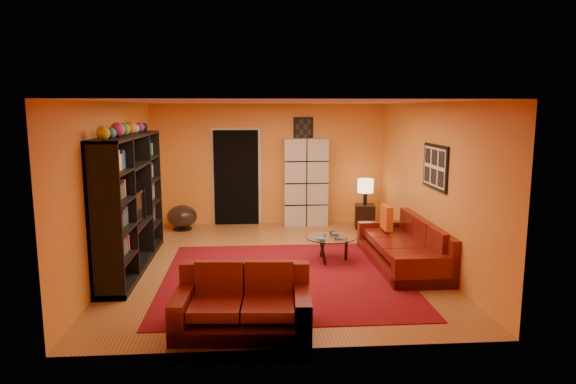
{
  "coord_description": "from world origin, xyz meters",
  "views": [
    {
      "loc": [
        -0.4,
        -8.05,
        2.51
      ],
      "look_at": [
        0.21,
        0.1,
        1.17
      ],
      "focal_mm": 32.0,
      "sensor_mm": 36.0,
      "label": 1
    }
  ],
  "objects": [
    {
      "name": "doorway",
      "position": [
        -0.7,
        2.96,
        1.02
      ],
      "size": [
        0.95,
        0.1,
        2.04
      ],
      "primitive_type": "cube",
      "color": "black",
      "rests_on": "floor"
    },
    {
      "name": "throw_pillow",
      "position": [
        1.95,
        0.49,
        0.63
      ],
      "size": [
        0.12,
        0.42,
        0.42
      ],
      "primitive_type": "cube",
      "color": "#CD5816",
      "rests_on": "sofa"
    },
    {
      "name": "coffee_table",
      "position": [
        0.91,
        0.07,
        0.37
      ],
      "size": [
        0.81,
        0.81,
        0.41
      ],
      "rotation": [
        0.0,
        0.0,
        -0.14
      ],
      "color": "silver",
      "rests_on": "floor"
    },
    {
      "name": "side_table",
      "position": [
        2.0,
        2.37,
        0.25
      ],
      "size": [
        0.45,
        0.45,
        0.5
      ],
      "primitive_type": "cube",
      "rotation": [
        0.0,
        0.0,
        -0.14
      ],
      "color": "black",
      "rests_on": "floor"
    },
    {
      "name": "wall_art_back",
      "position": [
        0.75,
        2.98,
        2.05
      ],
      "size": [
        0.42,
        0.03,
        0.52
      ],
      "primitive_type": "cube",
      "color": "black",
      "rests_on": "wall_back"
    },
    {
      "name": "ceiling",
      "position": [
        0.0,
        0.0,
        2.6
      ],
      "size": [
        6.0,
        6.0,
        0.0
      ],
      "primitive_type": "plane",
      "rotation": [
        3.14,
        0.0,
        0.0
      ],
      "color": "white",
      "rests_on": "wall_back"
    },
    {
      "name": "wall_back",
      "position": [
        0.0,
        3.0,
        1.3
      ],
      "size": [
        6.0,
        0.0,
        6.0
      ],
      "primitive_type": "plane",
      "rotation": [
        1.57,
        0.0,
        0.0
      ],
      "color": "orange",
      "rests_on": "floor"
    },
    {
      "name": "sofa",
      "position": [
        2.14,
        -0.2,
        0.28
      ],
      "size": [
        1.0,
        2.41,
        0.85
      ],
      "rotation": [
        0.0,
        0.0,
        0.01
      ],
      "color": "#540D0B",
      "rests_on": "rug"
    },
    {
      "name": "entertainment_unit",
      "position": [
        -2.27,
        0.0,
        1.05
      ],
      "size": [
        0.45,
        3.0,
        2.1
      ],
      "primitive_type": "cube",
      "color": "black",
      "rests_on": "floor"
    },
    {
      "name": "floor",
      "position": [
        0.0,
        0.0,
        0.0
      ],
      "size": [
        6.0,
        6.0,
        0.0
      ],
      "primitive_type": "plane",
      "color": "#92592D",
      "rests_on": "ground"
    },
    {
      "name": "wall_art_right",
      "position": [
        2.48,
        -0.3,
        1.6
      ],
      "size": [
        0.03,
        1.0,
        0.7
      ],
      "primitive_type": "cube",
      "color": "black",
      "rests_on": "wall_right"
    },
    {
      "name": "wall_right",
      "position": [
        2.5,
        0.0,
        1.3
      ],
      "size": [
        0.0,
        6.0,
        6.0
      ],
      "primitive_type": "plane",
      "rotation": [
        1.57,
        0.0,
        -1.57
      ],
      "color": "orange",
      "rests_on": "floor"
    },
    {
      "name": "wall_left",
      "position": [
        -2.5,
        0.0,
        1.3
      ],
      "size": [
        0.0,
        6.0,
        6.0
      ],
      "primitive_type": "plane",
      "rotation": [
        1.57,
        0.0,
        1.57
      ],
      "color": "orange",
      "rests_on": "floor"
    },
    {
      "name": "bowl_chair",
      "position": [
        -1.82,
        2.5,
        0.27
      ],
      "size": [
        0.62,
        0.62,
        0.51
      ],
      "color": "black",
      "rests_on": "floor"
    },
    {
      "name": "wall_front",
      "position": [
        0.0,
        -3.0,
        1.3
      ],
      "size": [
        6.0,
        0.0,
        6.0
      ],
      "primitive_type": "plane",
      "rotation": [
        -1.57,
        0.0,
        0.0
      ],
      "color": "orange",
      "rests_on": "floor"
    },
    {
      "name": "storage_cabinet",
      "position": [
        0.79,
        2.8,
        0.93
      ],
      "size": [
        0.94,
        0.43,
        1.86
      ],
      "primitive_type": "cube",
      "rotation": [
        0.0,
        0.0,
        -0.01
      ],
      "color": "beige",
      "rests_on": "floor"
    },
    {
      "name": "tv",
      "position": [
        -2.23,
        -0.06,
        0.97
      ],
      "size": [
        0.86,
        0.11,
        0.5
      ],
      "primitive_type": "imported",
      "rotation": [
        0.0,
        0.0,
        1.57
      ],
      "color": "black",
      "rests_on": "entertainment_unit"
    },
    {
      "name": "loveseat",
      "position": [
        -0.5,
        -2.42,
        0.28
      ],
      "size": [
        1.6,
        1.02,
        0.85
      ],
      "rotation": [
        0.0,
        0.0,
        1.5
      ],
      "color": "#540D0B",
      "rests_on": "rug"
    },
    {
      "name": "table_lamp",
      "position": [
        2.0,
        2.37,
        0.89
      ],
      "size": [
        0.33,
        0.33,
        0.54
      ],
      "color": "black",
      "rests_on": "side_table"
    },
    {
      "name": "rug",
      "position": [
        0.1,
        -0.7,
        0.01
      ],
      "size": [
        3.6,
        3.6,
        0.01
      ],
      "primitive_type": "cube",
      "color": "#5D0A13",
      "rests_on": "floor"
    }
  ]
}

